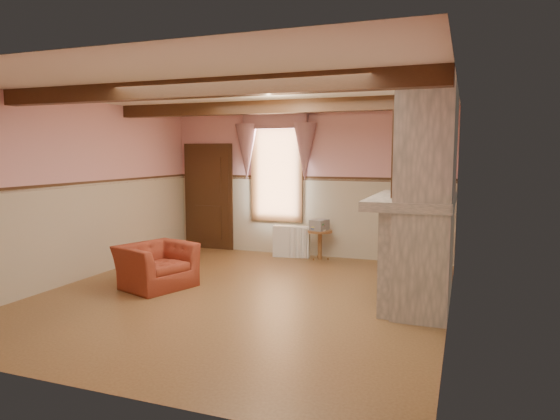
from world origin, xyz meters
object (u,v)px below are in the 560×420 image
at_px(side_table, 320,245).
at_px(oil_lamp, 416,184).
at_px(armchair, 156,266).
at_px(radiator, 291,242).
at_px(bowl, 415,192).
at_px(mantel_clock, 418,186).

height_order(side_table, oil_lamp, oil_lamp).
relative_size(armchair, radiator, 1.42).
bearing_deg(bowl, radiator, 142.14).
xyz_separation_m(armchair, oil_lamp, (3.61, 0.89, 1.24)).
distance_m(mantel_clock, oil_lamp, 0.32).
height_order(radiator, mantel_clock, mantel_clock).
xyz_separation_m(bowl, mantel_clock, (0.00, 0.36, 0.06)).
bearing_deg(armchair, bowl, -57.20).
bearing_deg(side_table, armchair, -122.24).
bearing_deg(side_table, bowl, -45.32).
xyz_separation_m(armchair, side_table, (1.73, 2.74, -0.05)).
relative_size(radiator, bowl, 2.02).
distance_m(armchair, bowl, 3.88).
bearing_deg(oil_lamp, armchair, -166.13).
bearing_deg(mantel_clock, oil_lamp, -90.00).
bearing_deg(mantel_clock, armchair, -161.53).
xyz_separation_m(armchair, radiator, (1.17, 2.74, -0.02)).
height_order(armchair, side_table, armchair).
height_order(armchair, oil_lamp, oil_lamp).
relative_size(armchair, side_table, 1.81).
bearing_deg(bowl, side_table, 134.68).
relative_size(side_table, bowl, 1.59).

